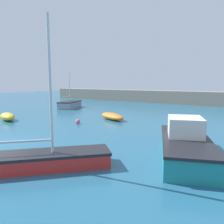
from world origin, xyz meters
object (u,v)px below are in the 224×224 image
rowboat_white_midwater (8,117)px  sailboat_twin_hulled (70,104)px  open_tender_yellow (112,116)px  motorboat_grey_hull (185,144)px  mooring_buoy_pink (78,121)px  sailboat_tall_mast (53,158)px

rowboat_white_midwater → sailboat_twin_hulled: bearing=120.9°
open_tender_yellow → motorboat_grey_hull: bearing=-13.2°
motorboat_grey_hull → rowboat_white_midwater: bearing=-115.2°
rowboat_white_midwater → open_tender_yellow: 10.11m
open_tender_yellow → mooring_buoy_pink: 3.75m
sailboat_twin_hulled → motorboat_grey_hull: (19.37, -11.90, 0.19)m
open_tender_yellow → rowboat_white_midwater: bearing=-118.6°
sailboat_tall_mast → open_tender_yellow: sailboat_tall_mast is taller
motorboat_grey_hull → mooring_buoy_pink: (-10.34, 3.64, -0.48)m
sailboat_twin_hulled → open_tender_yellow: bearing=-135.6°
sailboat_twin_hulled → sailboat_tall_mast: bearing=-158.5°
sailboat_tall_mast → mooring_buoy_pink: 9.99m
mooring_buoy_pink → rowboat_white_midwater: bearing=-160.1°
sailboat_twin_hulled → open_tender_yellow: sailboat_twin_hulled is taller
open_tender_yellow → motorboat_grey_hull: 11.49m
rowboat_white_midwater → mooring_buoy_pink: 7.25m
sailboat_tall_mast → open_tender_yellow: 12.42m
sailboat_tall_mast → mooring_buoy_pink: (-5.91, 8.06, -0.19)m
sailboat_tall_mast → mooring_buoy_pink: size_ratio=15.58×
mooring_buoy_pink → open_tender_yellow: bearing=69.0°
rowboat_white_midwater → sailboat_twin_hulled: 10.95m
sailboat_tall_mast → motorboat_grey_hull: bearing=-1.3°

